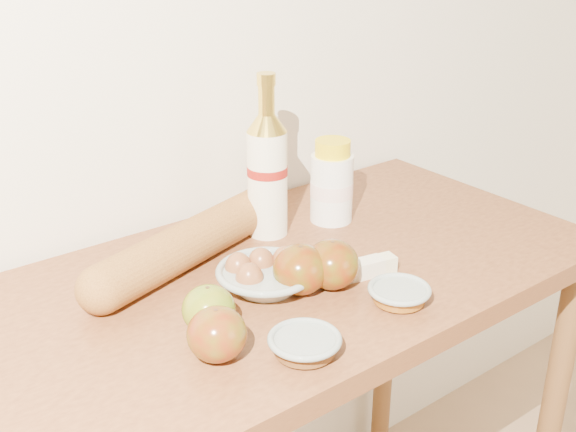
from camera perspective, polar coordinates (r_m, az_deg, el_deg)
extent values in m
cube|color=white|center=(1.40, -9.37, 15.35)|extent=(3.50, 0.02, 2.60)
cube|color=#94572F|center=(1.27, -0.83, -5.34)|extent=(1.20, 0.60, 0.04)
cylinder|color=brown|center=(1.74, 19.88, -15.79)|extent=(0.05, 0.05, 0.86)
cylinder|color=brown|center=(1.98, 7.76, -9.11)|extent=(0.05, 0.05, 0.86)
cylinder|color=white|center=(1.37, -1.63, 2.57)|extent=(0.10, 0.10, 0.21)
cylinder|color=maroon|center=(1.36, -1.65, 3.64)|extent=(0.10, 0.10, 0.02)
cone|color=yellow|center=(1.33, -1.69, 7.36)|extent=(0.10, 0.10, 0.03)
cylinder|color=yellow|center=(1.32, -1.72, 9.16)|extent=(0.04, 0.04, 0.05)
cylinder|color=yellow|center=(1.31, -1.74, 10.77)|extent=(0.04, 0.04, 0.02)
cylinder|color=white|center=(1.44, 3.47, 2.20)|extent=(0.09, 0.09, 0.14)
cylinder|color=#FFDCD5|center=(1.44, 3.47, 2.20)|extent=(0.09, 0.09, 0.03)
cylinder|color=yellow|center=(1.41, 3.55, 5.39)|extent=(0.08, 0.08, 0.03)
torus|color=#8F9C97|center=(1.20, -1.77, -4.37)|extent=(0.22, 0.22, 0.01)
ellipsoid|color=brown|center=(1.18, -3.06, -5.04)|extent=(0.06, 0.06, 0.06)
ellipsoid|color=brown|center=(1.20, -0.10, -4.64)|extent=(0.06, 0.06, 0.06)
ellipsoid|color=brown|center=(1.23, -2.13, -3.81)|extent=(0.06, 0.06, 0.06)
ellipsoid|color=brown|center=(1.22, -3.93, -4.18)|extent=(0.06, 0.06, 0.06)
ellipsoid|color=brown|center=(1.23, -0.22, -3.70)|extent=(0.06, 0.06, 0.06)
cylinder|color=#AF7435|center=(1.29, -7.84, -2.15)|extent=(0.41, 0.19, 0.08)
sphere|color=#AF7435|center=(1.17, -14.56, -5.65)|extent=(0.10, 0.10, 0.08)
sphere|color=#AF7435|center=(1.43, -2.37, 0.73)|extent=(0.10, 0.10, 0.08)
ellipsoid|color=olive|center=(1.09, -6.29, -7.34)|extent=(0.09, 0.09, 0.07)
cylinder|color=#462D17|center=(1.08, -6.37, -5.91)|extent=(0.01, 0.01, 0.01)
ellipsoid|color=maroon|center=(1.03, -5.64, -9.28)|extent=(0.09, 0.09, 0.08)
cylinder|color=#50311A|center=(1.01, -5.72, -7.68)|extent=(0.01, 0.01, 0.01)
ellipsoid|color=#8B0707|center=(1.20, 3.49, -3.84)|extent=(0.10, 0.10, 0.08)
cylinder|color=#4C3119|center=(1.19, 3.54, -2.32)|extent=(0.01, 0.01, 0.01)
torus|color=gray|center=(1.04, 1.32, -9.70)|extent=(0.13, 0.13, 0.01)
cylinder|color=brown|center=(1.05, 1.32, -10.20)|extent=(0.11, 0.11, 0.02)
torus|color=#96A39D|center=(1.18, 8.80, -5.73)|extent=(0.12, 0.12, 0.01)
cylinder|color=brown|center=(1.18, 8.76, -6.18)|extent=(0.10, 0.10, 0.02)
cube|color=beige|center=(1.26, 6.32, -4.08)|extent=(0.11, 0.05, 0.03)
cube|color=silver|center=(1.26, 6.32, -4.08)|extent=(0.06, 0.04, 0.03)
ellipsoid|color=#8B0707|center=(1.19, 0.98, -4.25)|extent=(0.10, 0.10, 0.08)
cylinder|color=#4C3119|center=(1.17, 0.99, -2.71)|extent=(0.01, 0.01, 0.01)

